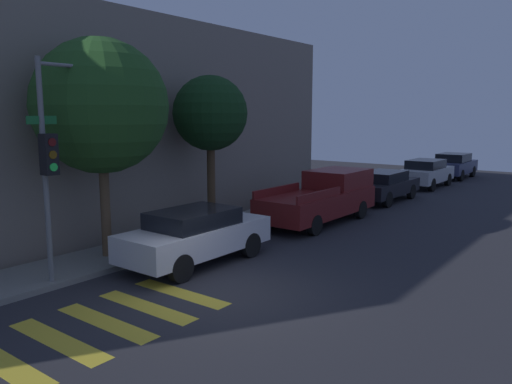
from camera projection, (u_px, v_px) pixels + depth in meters
ground_plane at (223, 295)px, 10.93m from camera, size 60.00×60.00×0.00m
sidewalk at (105, 258)px, 13.46m from camera, size 26.00×2.04×0.14m
building_row at (13, 125)px, 15.57m from camera, size 26.00×6.00×7.15m
crosswalk at (83, 331)px, 9.08m from camera, size 5.37×2.60×0.00m
traffic_light_pole at (59, 138)px, 11.13m from camera, size 1.94×0.56×5.15m
sedan_near_corner at (196, 235)px, 13.11m from camera, size 4.30×1.75×1.46m
pickup_truck at (323, 197)px, 18.34m from camera, size 5.50×1.98×1.83m
sedan_middle at (384, 185)px, 22.71m from camera, size 4.53×1.76×1.37m
sedan_far_end at (426, 173)px, 27.14m from camera, size 4.37×1.78×1.51m
sedan_tail_of_row at (454, 165)px, 31.16m from camera, size 4.22×1.86×1.54m
tree_near_corner at (101, 107)px, 12.90m from camera, size 3.50×3.50×5.88m
tree_midblock at (210, 114)px, 16.22m from camera, size 2.45×2.45×5.18m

